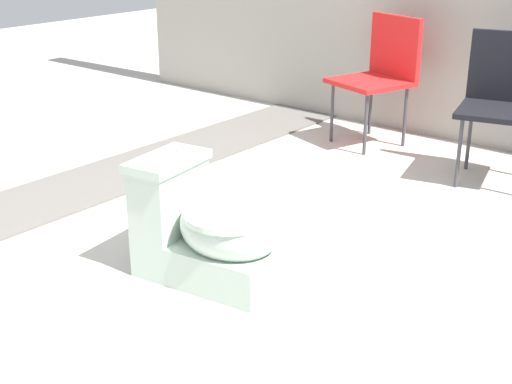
{
  "coord_description": "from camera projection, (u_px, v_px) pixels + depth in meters",
  "views": [
    {
      "loc": [
        1.82,
        -2.08,
        1.45
      ],
      "look_at": [
        -0.04,
        0.19,
        0.3
      ],
      "focal_mm": 50.0,
      "sensor_mm": 36.0,
      "label": 1
    }
  ],
  "objects": [
    {
      "name": "folding_chair_left",
      "position": [
        382.0,
        67.0,
        4.67
      ],
      "size": [
        0.55,
        0.55,
        0.83
      ],
      "rotation": [
        0.0,
        0.0,
        -1.88
      ],
      "color": "red",
      "rests_on": "ground"
    },
    {
      "name": "gravel_strip",
      "position": [
        122.0,
        173.0,
        4.24
      ],
      "size": [
        0.56,
        8.0,
        0.01
      ],
      "primitive_type": "cube",
      "color": "#605B56",
      "rests_on": "ground"
    },
    {
      "name": "toilet",
      "position": [
        211.0,
        230.0,
        2.96
      ],
      "size": [
        0.68,
        0.46,
        0.52
      ],
      "rotation": [
        0.0,
        0.0,
        0.15
      ],
      "color": "#B2C6B7",
      "rests_on": "ground"
    },
    {
      "name": "folding_chair_middle",
      "position": [
        504.0,
        91.0,
        4.02
      ],
      "size": [
        0.54,
        0.54,
        0.83
      ],
      "rotation": [
        0.0,
        0.0,
        -1.32
      ],
      "color": "black",
      "rests_on": "ground"
    },
    {
      "name": "ground_plane",
      "position": [
        236.0,
        271.0,
        3.1
      ],
      "size": [
        14.0,
        14.0,
        0.0
      ],
      "primitive_type": "plane",
      "color": "#B7B2A8"
    }
  ]
}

